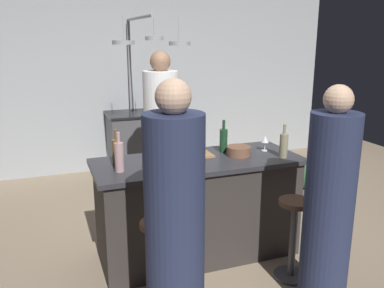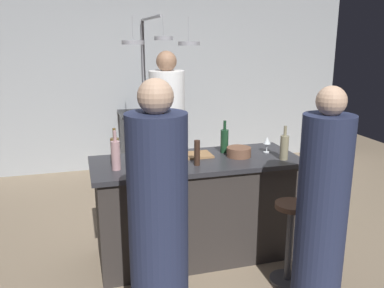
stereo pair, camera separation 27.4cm
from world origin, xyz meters
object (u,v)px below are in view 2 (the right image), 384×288
at_px(wine_bottle_amber, 115,150).
at_px(wine_glass_near_left_guest, 148,143).
at_px(guest_left, 159,230).
at_px(mixing_bowl_ceramic, 151,164).
at_px(stove_range, 149,142).
at_px(wine_bottle_rose, 116,155).
at_px(bar_stool_right, 290,239).
at_px(mixing_bowl_blue, 177,163).
at_px(chef, 168,140).
at_px(wine_bottle_green, 224,140).
at_px(wine_bottle_white, 284,147).
at_px(potted_plant, 316,180).
at_px(guest_right, 322,214).
at_px(wine_glass_by_chef, 267,141).
at_px(mixing_bowl_wooden, 239,152).
at_px(bar_stool_left, 149,259).
at_px(cutting_board, 193,155).
at_px(pepper_mill, 197,153).

height_order(wine_bottle_amber, wine_glass_near_left_guest, wine_bottle_amber).
relative_size(guest_left, mixing_bowl_ceramic, 10.00).
height_order(stove_range, wine_bottle_amber, wine_bottle_amber).
xyz_separation_m(wine_bottle_rose, wine_bottle_amber, (0.01, 0.18, -0.01)).
bearing_deg(bar_stool_right, mixing_bowl_blue, 151.27).
relative_size(chef, wine_bottle_green, 6.02).
xyz_separation_m(wine_bottle_green, mixing_bowl_ceramic, (-0.73, -0.27, -0.08)).
height_order(stove_range, wine_bottle_green, wine_bottle_green).
bearing_deg(wine_bottle_amber, wine_bottle_white, -11.44).
distance_m(potted_plant, wine_bottle_white, 1.51).
distance_m(guest_right, guest_left, 1.14).
height_order(wine_glass_by_chef, mixing_bowl_wooden, wine_glass_by_chef).
distance_m(bar_stool_left, potted_plant, 2.60).
height_order(guest_right, cutting_board, guest_right).
relative_size(wine_bottle_rose, wine_glass_near_left_guest, 2.17).
relative_size(guest_right, wine_bottle_amber, 5.42).
distance_m(pepper_mill, wine_bottle_amber, 0.68).
relative_size(bar_stool_right, wine_glass_by_chef, 4.66).
distance_m(chef, wine_bottle_amber, 1.14).
distance_m(wine_bottle_green, wine_bottle_amber, 0.99).
height_order(wine_bottle_white, mixing_bowl_blue, wine_bottle_white).
bearing_deg(wine_glass_by_chef, wine_bottle_rose, -174.50).
height_order(guest_right, pepper_mill, guest_right).
distance_m(cutting_board, mixing_bowl_wooden, 0.40).
height_order(bar_stool_right, potted_plant, bar_stool_right).
bearing_deg(wine_bottle_amber, stove_range, 73.91).
height_order(bar_stool_right, guest_left, guest_left).
distance_m(pepper_mill, mixing_bowl_ceramic, 0.39).
height_order(guest_left, potted_plant, guest_left).
relative_size(bar_stool_right, mixing_bowl_ceramic, 3.99).
xyz_separation_m(stove_range, chef, (-0.03, -1.45, 0.38)).
xyz_separation_m(wine_bottle_rose, wine_glass_near_left_guest, (0.32, 0.35, -0.02)).
relative_size(bar_stool_left, potted_plant, 1.31).
bearing_deg(bar_stool_left, wine_glass_by_chef, 28.59).
bearing_deg(guest_left, stove_range, 81.15).
bearing_deg(bar_stool_left, guest_right, -18.10).
bearing_deg(wine_bottle_green, cutting_board, -172.83).
relative_size(pepper_mill, wine_glass_near_left_guest, 1.44).
relative_size(potted_plant, wine_bottle_green, 1.75).
relative_size(potted_plant, wine_bottle_rose, 1.64).
distance_m(cutting_board, wine_glass_by_chef, 0.69).
distance_m(potted_plant, wine_bottle_rose, 2.61).
height_order(cutting_board, wine_bottle_white, wine_bottle_white).
distance_m(chef, pepper_mill, 1.17).
bearing_deg(pepper_mill, wine_bottle_amber, 159.46).
height_order(wine_bottle_rose, mixing_bowl_wooden, wine_bottle_rose).
relative_size(bar_stool_left, mixing_bowl_blue, 3.89).
distance_m(bar_stool_right, mixing_bowl_ceramic, 1.25).
relative_size(guest_left, pepper_mill, 8.12).
relative_size(stove_range, wine_bottle_amber, 2.97).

